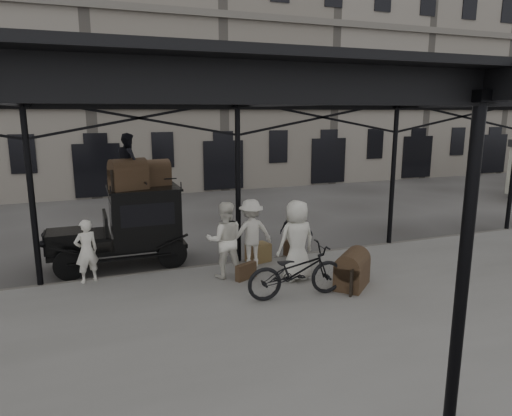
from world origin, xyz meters
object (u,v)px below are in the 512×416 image
Objects in this scene: steamer_trunk_roof_near at (128,176)px; porter_left at (86,251)px; taxi at (133,223)px; bicycle at (296,271)px; porter_official at (296,233)px; steamer_trunk_platform at (352,272)px.

porter_left is at bearing -151.59° from steamer_trunk_roof_near.
bicycle is (3.06, -4.00, -0.46)m from taxi.
taxi is 2.34× the size of porter_official.
steamer_trunk_platform is (0.39, -2.23, -0.41)m from porter_official.
porter_official is at bearing -22.20° from taxi.
taxi is 1.62× the size of bicycle.
steamer_trunk_roof_near is at bearing -108.07° from taxi.
steamer_trunk_platform is (4.63, -3.68, -2.00)m from steamer_trunk_roof_near.
porter_official is 1.56× the size of steamer_trunk_platform.
steamer_trunk_roof_near reaches higher than bicycle.
taxi is 2.35× the size of porter_left.
bicycle is 2.42× the size of steamer_trunk_roof_near.
porter_official is at bearing 155.77° from porter_left.
taxi is at bearing 56.34° from steamer_trunk_roof_near.
steamer_trunk_roof_near reaches higher than taxi.
porter_official is 4.76m from steamer_trunk_roof_near.
taxi is at bearing -153.13° from porter_left.
porter_left is (-1.26, -1.38, -0.28)m from taxi.
porter_left is 1.55× the size of steamer_trunk_platform.
steamer_trunk_roof_near is (-4.25, 1.45, 1.59)m from porter_official.
steamer_trunk_platform is at bearing 139.26° from porter_official.
taxi is 4.51m from porter_official.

